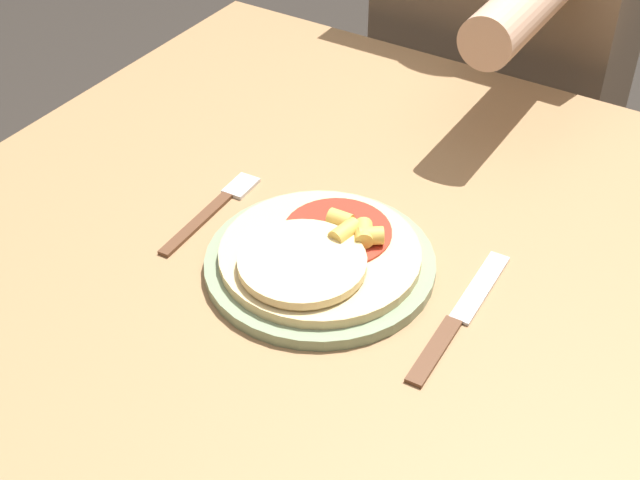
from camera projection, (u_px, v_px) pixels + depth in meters
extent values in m
cube|color=#9E754C|center=(369.00, 274.00, 0.99)|extent=(1.07, 0.96, 0.03)
cylinder|color=#9E754C|center=(255.00, 213.00, 1.70)|extent=(0.06, 0.06, 0.72)
cylinder|color=gray|center=(320.00, 264.00, 0.97)|extent=(0.25, 0.25, 0.01)
cylinder|color=#E0C689|center=(320.00, 254.00, 0.96)|extent=(0.22, 0.22, 0.01)
cylinder|color=#B22D1E|center=(336.00, 233.00, 0.98)|extent=(0.12, 0.12, 0.00)
cylinder|color=beige|center=(302.00, 262.00, 0.93)|extent=(0.14, 0.14, 0.01)
cylinder|color=gold|center=(340.00, 220.00, 0.98)|extent=(0.03, 0.02, 0.02)
cylinder|color=gold|center=(373.00, 233.00, 0.96)|extent=(0.03, 0.03, 0.02)
cylinder|color=gold|center=(364.00, 233.00, 0.96)|extent=(0.03, 0.04, 0.02)
cylinder|color=gold|center=(345.00, 232.00, 0.96)|extent=(0.03, 0.04, 0.02)
cube|color=brown|center=(197.00, 223.00, 1.03)|extent=(0.02, 0.13, 0.00)
cube|color=silver|center=(241.00, 186.00, 1.09)|extent=(0.03, 0.05, 0.00)
cube|color=brown|center=(434.00, 351.00, 0.87)|extent=(0.02, 0.10, 0.00)
cube|color=silver|center=(480.00, 287.00, 0.95)|extent=(0.03, 0.12, 0.00)
cylinder|color=#2D2D38|center=(433.00, 240.00, 1.82)|extent=(0.11, 0.11, 0.49)
cylinder|color=#2D2D38|center=(515.00, 271.00, 1.75)|extent=(0.11, 0.11, 0.49)
cube|color=#75604C|center=(508.00, 7.00, 1.45)|extent=(0.40, 0.22, 0.57)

